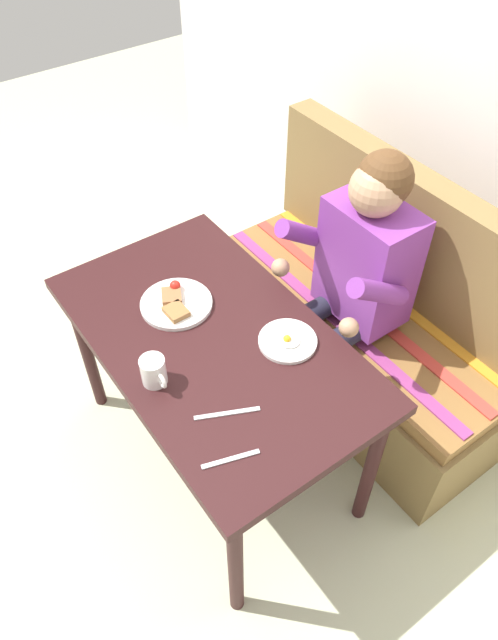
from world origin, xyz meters
name	(u,v)px	position (x,y,z in m)	size (l,w,h in m)	color
ground_plane	(220,452)	(0.00, 0.00, 0.00)	(8.00, 8.00, 0.00)	beige
table	(214,353)	(0.00, 0.00, 0.65)	(1.20, 0.70, 0.73)	black
couch	(363,322)	(0.00, 0.76, 0.33)	(1.44, 0.56, 1.00)	olive
person	(352,273)	(0.04, 0.59, 0.74)	(0.45, 0.61, 1.21)	#7D3591
plate_breakfast	(176,303)	(-0.20, -0.02, 0.74)	(0.25, 0.25, 0.05)	white
plate_eggs	(288,341)	(0.17, 0.19, 0.74)	(0.20, 0.20, 0.04)	white
coffee_mug	(154,371)	(0.05, -0.25, 0.78)	(0.12, 0.08, 0.10)	white
fork	(231,459)	(0.42, -0.22, 0.73)	(0.01, 0.17, 0.01)	silver
knife	(227,413)	(0.29, -0.14, 0.73)	(0.01, 0.20, 0.01)	silver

